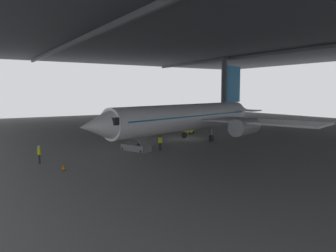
{
  "coord_description": "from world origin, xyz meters",
  "views": [
    {
      "loc": [
        37.56,
        -27.23,
        6.78
      ],
      "look_at": [
        2.9,
        -5.52,
        2.48
      ],
      "focal_mm": 34.82,
      "sensor_mm": 36.0,
      "label": 1
    }
  ],
  "objects_px": {
    "traffic_cone_orange": "(63,167)",
    "airplane_main": "(189,117)",
    "crew_worker_by_stairs": "(160,142)",
    "baggage_tug": "(188,130)",
    "boarding_stairs": "(136,144)",
    "crew_worker_near_nose": "(39,153)"
  },
  "relations": [
    {
      "from": "boarding_stairs",
      "to": "baggage_tug",
      "type": "relative_size",
      "value": 1.81
    },
    {
      "from": "crew_worker_near_nose",
      "to": "baggage_tug",
      "type": "relative_size",
      "value": 0.7
    },
    {
      "from": "crew_worker_by_stairs",
      "to": "crew_worker_near_nose",
      "type": "bearing_deg",
      "value": -89.89
    },
    {
      "from": "boarding_stairs",
      "to": "crew_worker_by_stairs",
      "type": "bearing_deg",
      "value": 58.54
    },
    {
      "from": "crew_worker_by_stairs",
      "to": "traffic_cone_orange",
      "type": "relative_size",
      "value": 2.93
    },
    {
      "from": "boarding_stairs",
      "to": "traffic_cone_orange",
      "type": "height_order",
      "value": "boarding_stairs"
    },
    {
      "from": "traffic_cone_orange",
      "to": "airplane_main",
      "type": "bearing_deg",
      "value": 112.27
    },
    {
      "from": "airplane_main",
      "to": "boarding_stairs",
      "type": "relative_size",
      "value": 7.46
    },
    {
      "from": "airplane_main",
      "to": "crew_worker_by_stairs",
      "type": "relative_size",
      "value": 19.27
    },
    {
      "from": "airplane_main",
      "to": "crew_worker_near_nose",
      "type": "height_order",
      "value": "airplane_main"
    },
    {
      "from": "airplane_main",
      "to": "traffic_cone_orange",
      "type": "bearing_deg",
      "value": -67.73
    },
    {
      "from": "boarding_stairs",
      "to": "airplane_main",
      "type": "bearing_deg",
      "value": 104.02
    },
    {
      "from": "boarding_stairs",
      "to": "traffic_cone_orange",
      "type": "bearing_deg",
      "value": -60.56
    },
    {
      "from": "boarding_stairs",
      "to": "crew_worker_near_nose",
      "type": "relative_size",
      "value": 2.58
    },
    {
      "from": "crew_worker_by_stairs",
      "to": "baggage_tug",
      "type": "xyz_separation_m",
      "value": [
        -10.87,
        11.81,
        -0.49
      ]
    },
    {
      "from": "airplane_main",
      "to": "baggage_tug",
      "type": "relative_size",
      "value": 13.53
    },
    {
      "from": "crew_worker_near_nose",
      "to": "crew_worker_by_stairs",
      "type": "distance_m",
      "value": 13.31
    },
    {
      "from": "baggage_tug",
      "to": "traffic_cone_orange",
      "type": "bearing_deg",
      "value": -58.16
    },
    {
      "from": "crew_worker_near_nose",
      "to": "traffic_cone_orange",
      "type": "relative_size",
      "value": 2.93
    },
    {
      "from": "airplane_main",
      "to": "traffic_cone_orange",
      "type": "relative_size",
      "value": 56.52
    },
    {
      "from": "airplane_main",
      "to": "crew_worker_by_stairs",
      "type": "bearing_deg",
      "value": -61.1
    },
    {
      "from": "boarding_stairs",
      "to": "crew_worker_by_stairs",
      "type": "xyz_separation_m",
      "value": [
        1.49,
        2.43,
        0.29
      ]
    }
  ]
}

